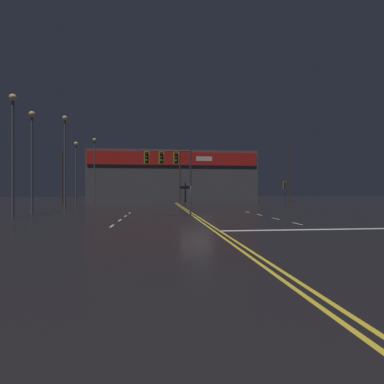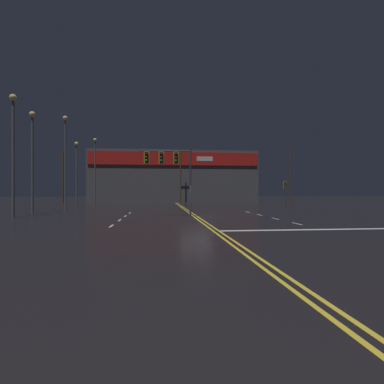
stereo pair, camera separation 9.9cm
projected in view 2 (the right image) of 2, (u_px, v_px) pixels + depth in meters
ground_plane at (197, 217)px, 23.68m from camera, size 200.00×200.00×0.00m
road_markings at (217, 219)px, 22.00m from camera, size 17.07×60.00×0.01m
traffic_signal_median at (168, 163)px, 24.02m from camera, size 4.18×0.36×5.56m
traffic_signal_corner_northeast at (285, 188)px, 37.91m from camera, size 0.42×0.36×3.36m
streetlight_near_left at (32, 148)px, 28.34m from camera, size 0.56×0.56×9.65m
streetlight_near_right at (65, 151)px, 34.33m from camera, size 0.56×0.56×10.75m
streetlight_far_left at (95, 163)px, 48.59m from camera, size 0.56×0.56×10.72m
streetlight_far_right at (77, 165)px, 43.01m from camera, size 0.56×0.56×9.21m
streetlight_far_median at (13, 139)px, 23.89m from camera, size 0.56×0.56×9.83m
building_backdrop at (174, 177)px, 63.96m from camera, size 34.08×10.23×10.38m
utility_pole_row at (186, 175)px, 57.29m from camera, size 45.79×0.26×10.68m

